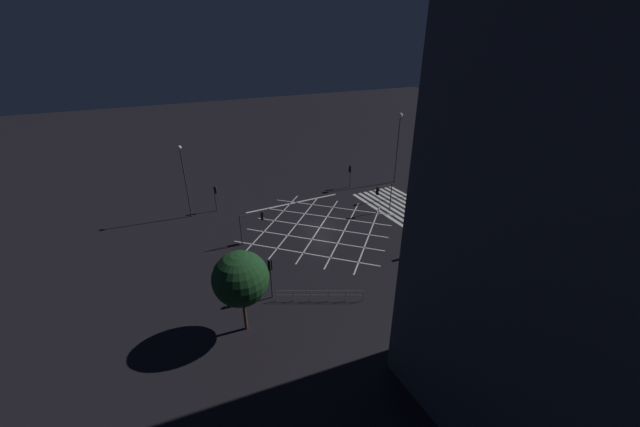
{
  "coord_description": "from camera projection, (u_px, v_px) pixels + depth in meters",
  "views": [
    {
      "loc": [
        -31.99,
        16.71,
        19.47
      ],
      "look_at": [
        0.0,
        0.0,
        1.78
      ],
      "focal_mm": 20.0,
      "sensor_mm": 36.0,
      "label": 1
    }
  ],
  "objects": [
    {
      "name": "ground_plane",
      "position": [
        320.0,
        227.0,
        40.98
      ],
      "size": [
        200.0,
        200.0,
        0.0
      ],
      "primitive_type": "plane",
      "color": "black"
    },
    {
      "name": "road_markings",
      "position": [
        374.0,
        212.0,
        44.56
      ],
      "size": [
        19.29,
        24.9,
        0.01
      ],
      "color": "silver",
      "rests_on": "ground_plane"
    },
    {
      "name": "traffic_light_ne_cross",
      "position": [
        215.0,
        193.0,
        43.92
      ],
      "size": [
        0.36,
        0.39,
        3.32
      ],
      "rotation": [
        0.0,
        0.0,
        -1.57
      ],
      "color": "#2D2D30",
      "rests_on": "ground_plane"
    },
    {
      "name": "traffic_light_median_south",
      "position": [
        383.0,
        193.0,
        43.28
      ],
      "size": [
        0.36,
        2.41,
        3.66
      ],
      "rotation": [
        0.0,
        0.0,
        1.57
      ],
      "color": "#2D2D30",
      "rests_on": "ground_plane"
    },
    {
      "name": "traffic_light_nw_main",
      "position": [
        270.0,
        271.0,
        28.78
      ],
      "size": [
        0.39,
        0.36,
        3.67
      ],
      "color": "#2D2D30",
      "rests_on": "ground_plane"
    },
    {
      "name": "traffic_light_median_north",
      "position": [
        254.0,
        220.0,
        36.96
      ],
      "size": [
        0.36,
        2.64,
        3.47
      ],
      "rotation": [
        0.0,
        0.0,
        -1.57
      ],
      "color": "#2D2D30",
      "rests_on": "ground_plane"
    },
    {
      "name": "traffic_light_se_cross",
      "position": [
        350.0,
        172.0,
        51.06
      ],
      "size": [
        0.36,
        0.39,
        3.29
      ],
      "rotation": [
        0.0,
        0.0,
        1.57
      ],
      "color": "#2D2D30",
      "rests_on": "ground_plane"
    },
    {
      "name": "traffic_light_sw_cross",
      "position": [
        442.0,
        223.0,
        35.18
      ],
      "size": [
        0.36,
        1.9,
        4.32
      ],
      "rotation": [
        0.0,
        0.0,
        1.57
      ],
      "color": "#2D2D30",
      "rests_on": "ground_plane"
    },
    {
      "name": "street_lamp_east",
      "position": [
        184.0,
        171.0,
        40.99
      ],
      "size": [
        0.45,
        0.45,
        8.82
      ],
      "color": "#2D2D30",
      "rests_on": "ground_plane"
    },
    {
      "name": "street_lamp_west",
      "position": [
        417.0,
        157.0,
        46.85
      ],
      "size": [
        0.49,
        0.49,
        7.99
      ],
      "color": "#2D2D30",
      "rests_on": "ground_plane"
    },
    {
      "name": "street_lamp_far",
      "position": [
        399.0,
        131.0,
        50.46
      ],
      "size": [
        0.64,
        0.64,
        10.28
      ],
      "color": "#2D2D30",
      "rests_on": "ground_plane"
    },
    {
      "name": "street_tree_near",
      "position": [
        241.0,
        279.0,
        24.66
      ],
      "size": [
        3.97,
        3.97,
        6.55
      ],
      "color": "#473323",
      "rests_on": "ground_plane"
    },
    {
      "name": "pedestrian_railing",
      "position": [
        320.0,
        294.0,
        29.19
      ],
      "size": [
        3.37,
        6.41,
        1.05
      ],
      "rotation": [
        0.0,
        0.0,
        -2.05
      ],
      "color": "gray",
      "rests_on": "ground_plane"
    }
  ]
}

